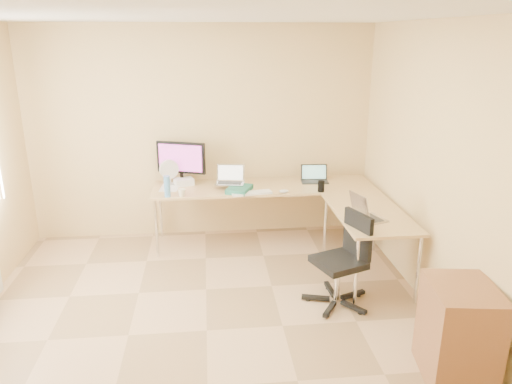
{
  "coord_description": "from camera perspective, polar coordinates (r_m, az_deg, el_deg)",
  "views": [
    {
      "loc": [
        0.05,
        -3.66,
        2.46
      ],
      "look_at": [
        0.55,
        1.1,
        0.9
      ],
      "focal_mm": 33.89,
      "sensor_mm": 36.0,
      "label": 1
    }
  ],
  "objects": [
    {
      "name": "laptop_center",
      "position": [
        5.69,
        -3.11,
        2.02
      ],
      "size": [
        0.37,
        0.31,
        0.22
      ],
      "primitive_type": "cube",
      "rotation": [
        0.0,
        0.0,
        -0.18
      ],
      "color": "#AAABB2",
      "rests_on": "desk_main"
    },
    {
      "name": "water_bottle",
      "position": [
        5.48,
        -10.45,
        0.66
      ],
      "size": [
        0.08,
        0.08,
        0.24
      ],
      "primitive_type": "cylinder",
      "rotation": [
        0.0,
        0.0,
        -0.2
      ],
      "color": "#5194D5",
      "rests_on": "desk_main"
    },
    {
      "name": "ceiling",
      "position": [
        3.66,
        -7.21,
        20.08
      ],
      "size": [
        4.5,
        4.5,
        0.0
      ],
      "primitive_type": "plane",
      "rotation": [
        3.14,
        0.0,
        0.0
      ],
      "color": "white",
      "rests_on": "ground"
    },
    {
      "name": "mouse",
      "position": [
        5.56,
        3.3,
        0.09
      ],
      "size": [
        0.13,
        0.11,
        0.04
      ],
      "primitive_type": "ellipsoid",
      "rotation": [
        0.0,
        0.0,
        -0.37
      ],
      "color": "silver",
      "rests_on": "desk_main"
    },
    {
      "name": "keyboard",
      "position": [
        5.51,
        -0.51,
        -0.12
      ],
      "size": [
        0.48,
        0.21,
        0.02
      ],
      "primitive_type": "cube",
      "rotation": [
        0.0,
        0.0,
        0.18
      ],
      "color": "white",
      "rests_on": "desk_main"
    },
    {
      "name": "black_cup",
      "position": [
        5.63,
        7.7,
        0.66
      ],
      "size": [
        0.08,
        0.08,
        0.13
      ],
      "primitive_type": "cylinder",
      "rotation": [
        0.0,
        0.0,
        -0.07
      ],
      "color": "black",
      "rests_on": "desk_main"
    },
    {
      "name": "desk_main",
      "position": [
        5.94,
        0.92,
        -2.62
      ],
      "size": [
        2.65,
        0.7,
        0.73
      ],
      "primitive_type": "cube",
      "color": "tan",
      "rests_on": "ground"
    },
    {
      "name": "laptop_return",
      "position": [
        4.84,
        13.21,
        -1.95
      ],
      "size": [
        0.42,
        0.37,
        0.23
      ],
      "primitive_type": "cube",
      "rotation": [
        0.0,
        0.0,
        1.89
      ],
      "color": "#AEACB6",
      "rests_on": "desk_return"
    },
    {
      "name": "office_chair",
      "position": [
        4.61,
        9.75,
        -7.41
      ],
      "size": [
        0.7,
        0.7,
        0.9
      ],
      "primitive_type": "cube",
      "rotation": [
        0.0,
        0.0,
        0.37
      ],
      "color": "black",
      "rests_on": "ground"
    },
    {
      "name": "wall_back",
      "position": [
        6.03,
        -6.4,
        6.84
      ],
      "size": [
        4.5,
        0.0,
        4.5
      ],
      "primitive_type": "plane",
      "rotation": [
        1.57,
        0.0,
        0.0
      ],
      "color": "#E4BE7D",
      "rests_on": "ground"
    },
    {
      "name": "book_stack",
      "position": [
        5.6,
        -1.98,
        0.34
      ],
      "size": [
        0.35,
        0.39,
        0.05
      ],
      "primitive_type": "cube",
      "rotation": [
        0.0,
        0.0,
        -0.41
      ],
      "color": "#1F634E",
      "rests_on": "desk_main"
    },
    {
      "name": "monitor",
      "position": [
        5.9,
        -8.83,
        3.42
      ],
      "size": [
        0.64,
        0.39,
        0.52
      ],
      "primitive_type": "cube",
      "rotation": [
        0.0,
        0.0,
        -0.35
      ],
      "color": "black",
      "rests_on": "desk_main"
    },
    {
      "name": "white_box",
      "position": [
        5.9,
        -8.53,
        1.21
      ],
      "size": [
        0.26,
        0.22,
        0.08
      ],
      "primitive_type": "cube",
      "rotation": [
        0.0,
        0.0,
        0.31
      ],
      "color": "white",
      "rests_on": "desk_main"
    },
    {
      "name": "floor",
      "position": [
        4.41,
        -5.84,
        -15.95
      ],
      "size": [
        4.5,
        4.5,
        0.0
      ],
      "primitive_type": "plane",
      "color": "tan",
      "rests_on": "ground"
    },
    {
      "name": "desk_return",
      "position": [
        5.24,
        12.97,
        -6.0
      ],
      "size": [
        0.7,
        1.3,
        0.73
      ],
      "primitive_type": "cube",
      "color": "tan",
      "rests_on": "ground"
    },
    {
      "name": "cd_stack",
      "position": [
        5.5,
        -2.06,
        -0.14
      ],
      "size": [
        0.12,
        0.12,
        0.03
      ],
      "primitive_type": "cylinder",
      "rotation": [
        0.0,
        0.0,
        0.1
      ],
      "color": "silver",
      "rests_on": "desk_main"
    },
    {
      "name": "mug",
      "position": [
        5.49,
        -8.76,
        -0.09
      ],
      "size": [
        0.1,
        0.1,
        0.08
      ],
      "primitive_type": "imported",
      "rotation": [
        0.0,
        0.0,
        -0.2
      ],
      "color": "white",
      "rests_on": "desk_main"
    },
    {
      "name": "laptop_black",
      "position": [
        5.98,
        6.97,
        2.14
      ],
      "size": [
        0.34,
        0.26,
        0.21
      ],
      "primitive_type": "cube",
      "rotation": [
        0.0,
        0.0,
        -0.07
      ],
      "color": "#272626",
      "rests_on": "desk_main"
    },
    {
      "name": "papers",
      "position": [
        5.82,
        -10.16,
        0.5
      ],
      "size": [
        0.24,
        0.31,
        0.01
      ],
      "primitive_type": "cube",
      "rotation": [
        0.0,
        0.0,
        -0.1
      ],
      "color": "white",
      "rests_on": "desk_main"
    },
    {
      "name": "wall_front",
      "position": [
        1.83,
        -6.63,
        -21.55
      ],
      "size": [
        4.5,
        0.0,
        4.5
      ],
      "primitive_type": "plane",
      "rotation": [
        -1.57,
        0.0,
        0.0
      ],
      "color": "#E4BE7D",
      "rests_on": "ground"
    },
    {
      "name": "cabinet",
      "position": [
        4.0,
        22.73,
        -15.26
      ],
      "size": [
        0.54,
        0.63,
        0.79
      ],
      "primitive_type": "cube",
      "rotation": [
        0.0,
        0.0,
        -0.14
      ],
      "color": "#905D3A",
      "rests_on": "ground"
    },
    {
      "name": "wall_right",
      "position": [
        4.36,
        22.36,
        1.2
      ],
      "size": [
        0.0,
        4.5,
        4.5
      ],
      "primitive_type": "plane",
      "rotation": [
        1.57,
        0.0,
        -1.57
      ],
      "color": "#E4BE7D",
      "rests_on": "ground"
    },
    {
      "name": "desk_fan",
      "position": [
        5.9,
        -10.17,
        2.19
      ],
      "size": [
        0.3,
        0.3,
        0.29
      ],
      "primitive_type": "cylinder",
      "rotation": [
        0.0,
        0.0,
        0.36
      ],
      "color": "silver",
      "rests_on": "desk_main"
    }
  ]
}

